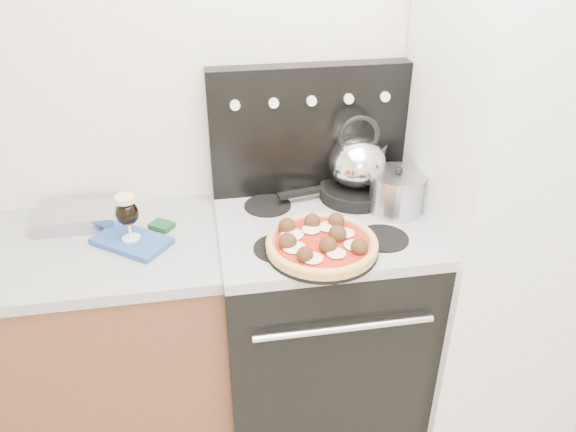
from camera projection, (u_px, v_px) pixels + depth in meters
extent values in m
cube|color=beige|center=(285.00, 106.00, 2.15)|extent=(3.50, 0.01, 2.50)
cube|color=brown|center=(35.00, 354.00, 2.15)|extent=(1.45, 0.60, 0.86)
cube|color=#9B9BA0|center=(6.00, 256.00, 1.92)|extent=(1.48, 0.63, 0.04)
cube|color=black|center=(319.00, 323.00, 2.28)|extent=(0.76, 0.65, 0.88)
cube|color=#ADADB2|center=(322.00, 226.00, 2.05)|extent=(0.76, 0.65, 0.04)
cube|color=black|center=(308.00, 130.00, 2.15)|extent=(0.76, 0.08, 0.50)
cube|color=silver|center=(506.00, 202.00, 2.11)|extent=(0.64, 0.68, 1.90)
cube|color=silver|center=(77.00, 216.00, 2.06)|extent=(0.28, 0.21, 0.06)
cube|color=#284A94|center=(132.00, 241.00, 1.94)|extent=(0.30, 0.28, 0.02)
cylinder|color=black|center=(322.00, 250.00, 1.87)|extent=(0.45, 0.45, 0.01)
cylinder|color=black|center=(355.00, 192.00, 2.19)|extent=(0.33, 0.33, 0.05)
cylinder|color=#AAA7B9|center=(396.00, 193.00, 2.08)|extent=(0.22, 0.22, 0.14)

